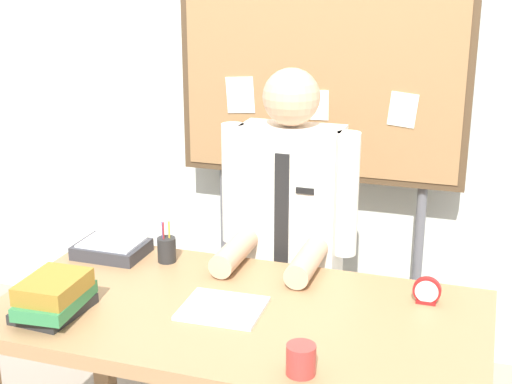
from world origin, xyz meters
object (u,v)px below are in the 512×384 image
open_notebook (222,308)px  pen_holder (167,249)px  desk (239,333)px  bulletin_board (321,46)px  person (288,259)px  coffee_mug (301,360)px  desk_clock (427,292)px  book_stack (54,297)px  paper_tray (112,248)px

open_notebook → pen_holder: bearing=138.0°
desk → bulletin_board: bearing=90.0°
bulletin_board → pen_holder: (-0.39, -0.77, -0.69)m
person → bulletin_board: (-0.00, 0.47, 0.80)m
open_notebook → desk: bearing=22.3°
pen_holder → coffee_mug: bearing=-41.1°
coffee_mug → bulletin_board: bearing=102.1°
person → desk_clock: person is taller
book_stack → paper_tray: bearing=98.6°
person → desk_clock: size_ratio=15.49×
open_notebook → pen_holder: size_ratio=1.64×
coffee_mug → book_stack: bearing=174.2°
desk → coffee_mug: 0.45m
coffee_mug → paper_tray: bearing=147.3°
paper_tray → desk_clock: bearing=-1.7°
desk_clock → paper_tray: (-1.20, 0.04, -0.01)m
bulletin_board → coffee_mug: bulletin_board is taller
bulletin_board → pen_holder: 1.11m
bulletin_board → pen_holder: size_ratio=13.20×
paper_tray → open_notebook: bearing=-27.5°
book_stack → paper_tray: 0.51m
bulletin_board → book_stack: size_ratio=7.54×
paper_tray → pen_holder: bearing=3.0°
open_notebook → coffee_mug: coffee_mug is taller
bulletin_board → book_stack: 1.55m
pen_holder → paper_tray: (-0.23, -0.01, -0.02)m
person → bulletin_board: bulletin_board is taller
desk → person: person is taller
desk → person: size_ratio=1.11×
pen_holder → person: bearing=37.4°
open_notebook → pen_holder: pen_holder is taller
desk → bulletin_board: (-0.00, 1.06, 0.82)m
bulletin_board → desk_clock: bearing=-54.9°
coffee_mug → pen_holder: size_ratio=0.55×
desk → paper_tray: size_ratio=6.17×
coffee_mug → pen_holder: pen_holder is taller
book_stack → desk_clock: book_stack is taller
pen_holder → bulletin_board: bearing=63.1°
coffee_mug → pen_holder: bearing=138.9°
book_stack → pen_holder: size_ratio=1.75×
book_stack → person: bearing=56.2°
person → paper_tray: 0.70m
desk_clock → bulletin_board: bearing=125.1°
open_notebook → person: bearing=85.4°
desk → open_notebook: open_notebook is taller
open_notebook → paper_tray: 0.65m
person → paper_tray: (-0.62, -0.31, 0.09)m
person → pen_holder: person is taller
desk_clock → pen_holder: 0.97m
bulletin_board → coffee_mug: size_ratio=24.03×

